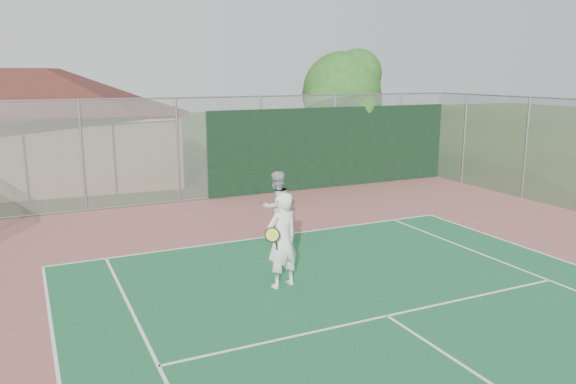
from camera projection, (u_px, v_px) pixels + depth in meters
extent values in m
cylinder|color=gray|center=(83.00, 157.00, 17.40)|extent=(0.08, 0.08, 3.50)
cylinder|color=gray|center=(178.00, 151.00, 18.66)|extent=(0.08, 0.08, 3.50)
cylinder|color=gray|center=(261.00, 146.00, 19.92)|extent=(0.08, 0.08, 3.50)
cylinder|color=gray|center=(334.00, 142.00, 21.18)|extent=(0.08, 0.08, 3.50)
cylinder|color=gray|center=(399.00, 138.00, 22.44)|extent=(0.08, 0.08, 3.50)
cylinder|color=gray|center=(439.00, 136.00, 23.28)|extent=(0.08, 0.08, 3.50)
cylinder|color=gray|center=(205.00, 97.00, 18.72)|extent=(20.00, 0.05, 0.05)
cylinder|color=gray|center=(208.00, 198.00, 19.44)|extent=(20.00, 0.05, 0.05)
cube|color=#999EA0|center=(207.00, 149.00, 19.08)|extent=(20.00, 0.02, 3.50)
cube|color=black|center=(335.00, 147.00, 21.18)|extent=(10.00, 0.04, 3.00)
cylinder|color=gray|center=(464.00, 139.00, 21.96)|extent=(0.08, 0.08, 3.50)
cylinder|color=gray|center=(526.00, 148.00, 19.31)|extent=(0.08, 0.08, 3.50)
cube|color=#999EA0|center=(526.00, 148.00, 19.31)|extent=(0.02, 9.00, 3.50)
cube|color=tan|center=(24.00, 147.00, 22.28)|extent=(11.66, 8.17, 2.80)
cube|color=#56281F|center=(20.00, 111.00, 21.98)|extent=(12.16, 8.67, 0.17)
pyramid|color=#56281F|center=(16.00, 68.00, 21.64)|extent=(12.83, 8.99, 1.68)
cube|color=black|center=(85.00, 169.00, 19.83)|extent=(0.84, 0.06, 1.96)
cylinder|color=#3A2915|center=(341.00, 144.00, 23.30)|extent=(0.36, 0.36, 2.78)
sphere|color=#21541A|center=(342.00, 91.00, 22.84)|extent=(3.18, 3.18, 3.18)
sphere|color=#21541A|center=(356.00, 100.00, 23.57)|extent=(2.19, 2.19, 2.19)
sphere|color=#21541A|center=(329.00, 104.00, 22.26)|extent=(1.99, 1.99, 1.99)
sphere|color=#21541A|center=(357.00, 107.00, 22.26)|extent=(1.79, 1.79, 1.79)
sphere|color=#21541A|center=(326.00, 95.00, 23.46)|extent=(1.99, 1.99, 1.99)
sphere|color=#21541A|center=(357.00, 73.00, 22.77)|extent=(1.99, 1.99, 1.99)
imported|color=white|center=(282.00, 241.00, 11.29)|extent=(0.80, 0.62, 1.97)
imported|color=#A3A5A8|center=(277.00, 207.00, 14.46)|extent=(1.03, 0.89, 1.82)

